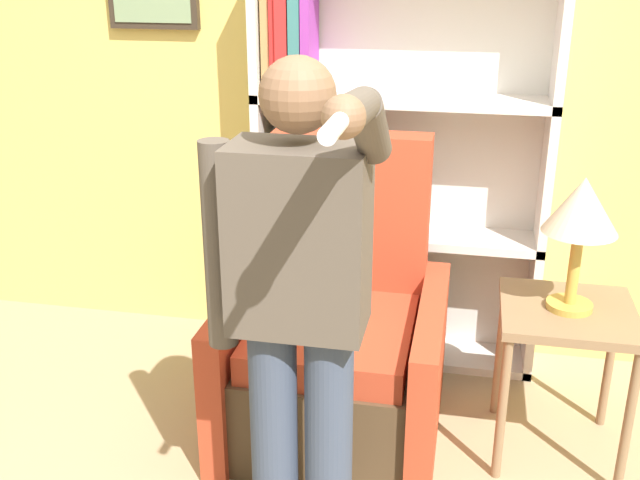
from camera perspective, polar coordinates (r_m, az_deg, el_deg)
wall_back at (r=3.55m, az=4.62°, el=13.22°), size 8.00×0.11×2.80m
bookcase at (r=3.50m, az=3.74°, el=5.45°), size 1.33×0.28×1.91m
armchair at (r=3.14m, az=1.37°, el=-7.98°), size 0.86×0.89×1.19m
person_standing at (r=2.18m, az=-1.67°, el=-4.89°), size 0.54×0.78×1.64m
side_table at (r=3.02m, az=18.21°, el=-6.65°), size 0.50×0.50×0.63m
table_lamp at (r=2.84m, az=19.31°, el=2.05°), size 0.27×0.27×0.51m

